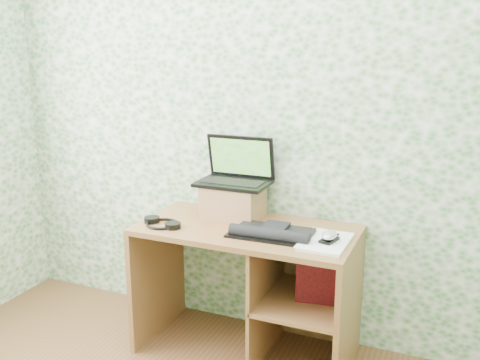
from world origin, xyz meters
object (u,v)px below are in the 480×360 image
at_px(desk, 261,273).
at_px(keyboard, 273,232).
at_px(notepad, 325,242).
at_px(laptop, 236,172).
at_px(riser, 233,201).

bearing_deg(desk, keyboard, -46.21).
bearing_deg(keyboard, notepad, 1.40).
bearing_deg(laptop, notepad, -23.36).
relative_size(keyboard, notepad, 1.41).
bearing_deg(notepad, laptop, 158.50).
bearing_deg(keyboard, riser, 144.04).
bearing_deg(desk, laptop, 144.35).
height_order(desk, laptop, laptop).
bearing_deg(notepad, desk, 167.68).
bearing_deg(laptop, riser, -90.76).
relative_size(riser, keyboard, 0.69).
distance_m(laptop, notepad, 0.69).
xyz_separation_m(desk, riser, (-0.22, 0.12, 0.37)).
relative_size(desk, notepad, 3.65).
xyz_separation_m(riser, notepad, (0.60, -0.21, -0.09)).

